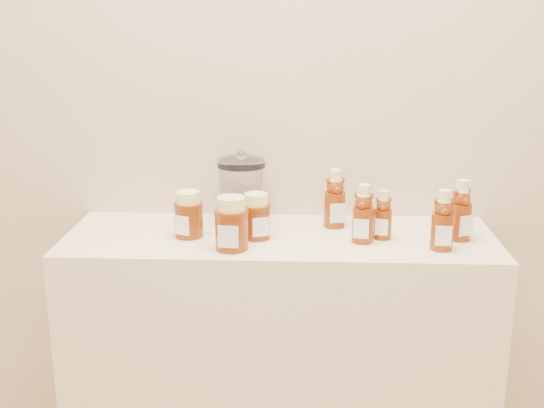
# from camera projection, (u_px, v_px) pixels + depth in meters

# --- Properties ---
(wall_back) EXTENTS (3.50, 0.02, 2.70)m
(wall_back) POSITION_uv_depth(u_px,v_px,m) (283.00, 66.00, 1.97)
(wall_back) COLOR tan
(wall_back) RESTS_ON ground
(display_table) EXTENTS (1.20, 0.40, 0.90)m
(display_table) POSITION_uv_depth(u_px,v_px,m) (279.00, 379.00, 2.03)
(display_table) COLOR beige
(display_table) RESTS_ON ground
(bear_bottle_back_left) EXTENTS (0.08, 0.08, 0.19)m
(bear_bottle_back_left) POSITION_uv_depth(u_px,v_px,m) (335.00, 195.00, 1.95)
(bear_bottle_back_left) COLOR #612107
(bear_bottle_back_left) RESTS_ON display_table
(bear_bottle_back_mid) EXTENTS (0.06, 0.06, 0.15)m
(bear_bottle_back_mid) POSITION_uv_depth(u_px,v_px,m) (383.00, 211.00, 1.86)
(bear_bottle_back_mid) COLOR #612107
(bear_bottle_back_mid) RESTS_ON display_table
(bear_bottle_back_right) EXTENTS (0.08, 0.08, 0.19)m
(bear_bottle_back_right) POSITION_uv_depth(u_px,v_px,m) (461.00, 206.00, 1.84)
(bear_bottle_back_right) COLOR #612107
(bear_bottle_back_right) RESTS_ON display_table
(bear_bottle_front_left) EXTENTS (0.07, 0.07, 0.18)m
(bear_bottle_front_left) POSITION_uv_depth(u_px,v_px,m) (363.00, 210.00, 1.83)
(bear_bottle_front_left) COLOR #612107
(bear_bottle_front_left) RESTS_ON display_table
(bear_bottle_front_right) EXTENTS (0.06, 0.06, 0.18)m
(bear_bottle_front_right) POSITION_uv_depth(u_px,v_px,m) (443.00, 216.00, 1.77)
(bear_bottle_front_right) COLOR #612107
(bear_bottle_front_right) RESTS_ON display_table
(honey_jar_left) EXTENTS (0.11, 0.11, 0.13)m
(honey_jar_left) POSITION_uv_depth(u_px,v_px,m) (189.00, 214.00, 1.88)
(honey_jar_left) COLOR #612107
(honey_jar_left) RESTS_ON display_table
(honey_jar_back) EXTENTS (0.10, 0.10, 0.13)m
(honey_jar_back) POSITION_uv_depth(u_px,v_px,m) (256.00, 216.00, 1.87)
(honey_jar_back) COLOR #612107
(honey_jar_back) RESTS_ON display_table
(honey_jar_front) EXTENTS (0.10, 0.10, 0.14)m
(honey_jar_front) POSITION_uv_depth(u_px,v_px,m) (232.00, 223.00, 1.78)
(honey_jar_front) COLOR #612107
(honey_jar_front) RESTS_ON display_table
(glass_canister) EXTENTS (0.18, 0.18, 0.22)m
(glass_canister) POSITION_uv_depth(u_px,v_px,m) (242.00, 190.00, 1.96)
(glass_canister) COLOR white
(glass_canister) RESTS_ON display_table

